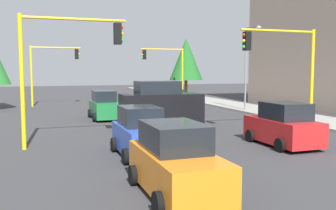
{
  "coord_description": "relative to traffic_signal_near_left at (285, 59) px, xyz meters",
  "views": [
    {
      "loc": [
        23.14,
        -6.78,
        3.44
      ],
      "look_at": [
        0.66,
        0.89,
        1.2
      ],
      "focal_mm": 40.17,
      "sensor_mm": 36.0,
      "label": 1
    }
  ],
  "objects": [
    {
      "name": "ground_plane",
      "position": [
        -6.0,
        -5.69,
        -3.99
      ],
      "size": [
        120.0,
        120.0,
        0.0
      ],
      "primitive_type": "plane",
      "color": "#353538"
    },
    {
      "name": "sidewalk_kerb",
      "position": [
        -11.0,
        4.81,
        -3.91
      ],
      "size": [
        80.0,
        4.0,
        0.15
      ],
      "primitive_type": "cube",
      "color": "gray",
      "rests_on": "ground"
    },
    {
      "name": "lane_arrow_near",
      "position": [
        5.51,
        -8.69,
        -3.98
      ],
      "size": [
        2.4,
        1.1,
        1.1
      ],
      "color": "silver",
      "rests_on": "ground"
    },
    {
      "name": "traffic_signal_near_left",
      "position": [
        0.0,
        0.0,
        0.0
      ],
      "size": [
        0.36,
        4.59,
        5.63
      ],
      "color": "yellow",
      "rests_on": "ground"
    },
    {
      "name": "traffic_signal_near_right",
      "position": [
        -0.0,
        -11.41,
        0.11
      ],
      "size": [
        0.36,
        4.59,
        5.8
      ],
      "color": "yellow",
      "rests_on": "ground"
    },
    {
      "name": "traffic_signal_far_right",
      "position": [
        -20.0,
        -11.38,
        0.01
      ],
      "size": [
        0.36,
        4.59,
        5.65
      ],
      "color": "yellow",
      "rests_on": "ground"
    },
    {
      "name": "traffic_signal_far_left",
      "position": [
        -20.0,
        0.01,
        0.04
      ],
      "size": [
        0.36,
        4.59,
        5.69
      ],
      "color": "yellow",
      "rests_on": "ground"
    },
    {
      "name": "street_lamp_curbside",
      "position": [
        -9.61,
        3.51,
        0.36
      ],
      "size": [
        2.15,
        0.28,
        7.0
      ],
      "color": "slate",
      "rests_on": "ground"
    },
    {
      "name": "tree_roadside_far",
      "position": [
        -24.0,
        3.81,
        0.67
      ],
      "size": [
        3.9,
        3.9,
        7.11
      ],
      "color": "brown",
      "rests_on": "ground"
    },
    {
      "name": "delivery_van_black",
      "position": [
        -4.0,
        -5.71,
        -2.71
      ],
      "size": [
        2.22,
        4.8,
        2.77
      ],
      "color": "black",
      "rests_on": "ground"
    },
    {
      "name": "car_yellow",
      "position": [
        -15.31,
        -3.04,
        -3.09
      ],
      "size": [
        4.14,
        2.0,
        1.98
      ],
      "color": "yellow",
      "rests_on": "ground"
    },
    {
      "name": "car_red",
      "position": [
        2.91,
        -2.11,
        -3.09
      ],
      "size": [
        3.83,
        2.1,
        1.98
      ],
      "color": "red",
      "rests_on": "ground"
    },
    {
      "name": "car_blue",
      "position": [
        2.83,
        -8.73,
        -3.09
      ],
      "size": [
        3.67,
        1.96,
        1.98
      ],
      "color": "blue",
      "rests_on": "ground"
    },
    {
      "name": "car_green",
      "position": [
        -8.99,
        -8.25,
        -3.09
      ],
      "size": [
        3.91,
        1.97,
        1.98
      ],
      "color": "#1E7238",
      "rests_on": "ground"
    },
    {
      "name": "car_silver",
      "position": [
        -9.98,
        -3.03,
        -3.09
      ],
      "size": [
        4.08,
        2.01,
        1.98
      ],
      "color": "#B2B5BA",
      "rests_on": "ground"
    },
    {
      "name": "car_orange",
      "position": [
        7.66,
        -9.01,
        -3.09
      ],
      "size": [
        4.08,
        2.02,
        1.98
      ],
      "color": "orange",
      "rests_on": "ground"
    }
  ]
}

